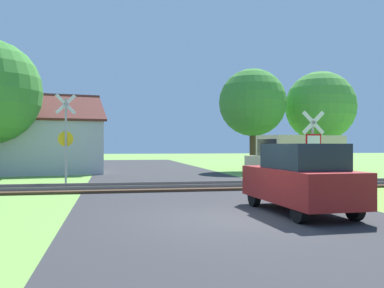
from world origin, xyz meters
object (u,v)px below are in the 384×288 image
(stop_sign_near, at_px, (313,146))
(mail_truck, at_px, (299,155))
(house, at_px, (40,144))
(parked_car, at_px, (300,178))
(crossing_sign_far, at_px, (66,135))
(tree_right, at_px, (253,103))
(tree_far, at_px, (320,107))

(stop_sign_near, distance_m, mail_truck, 5.89)
(stop_sign_near, relative_size, mail_truck, 0.58)
(stop_sign_near, height_order, mail_truck, stop_sign_near)
(house, distance_m, parked_car, 20.22)
(crossing_sign_far, relative_size, tree_right, 0.57)
(tree_far, bearing_deg, parked_car, -118.96)
(crossing_sign_far, relative_size, mail_truck, 0.76)
(mail_truck, xyz_separation_m, parked_car, (-4.53, -9.87, -0.34))
(crossing_sign_far, distance_m, mail_truck, 11.30)
(mail_truck, bearing_deg, parked_car, 141.44)
(house, xyz_separation_m, tree_right, (13.83, -0.66, 2.82))
(stop_sign_near, bearing_deg, house, -49.35)
(stop_sign_near, xyz_separation_m, house, (-11.71, 13.65, 0.09))
(tree_right, xyz_separation_m, parked_car, (-4.66, -17.34, -3.74))
(crossing_sign_far, bearing_deg, parked_car, -65.44)
(tree_far, height_order, tree_right, tree_far)
(tree_right, distance_m, parked_car, 18.34)
(parked_car, bearing_deg, crossing_sign_far, 125.55)
(house, bearing_deg, tree_right, -12.69)
(tree_far, xyz_separation_m, tree_right, (-5.30, -0.66, 0.11))
(crossing_sign_far, relative_size, parked_car, 0.97)
(stop_sign_near, distance_m, tree_right, 13.48)
(house, bearing_deg, parked_car, -72.96)
(stop_sign_near, distance_m, crossing_sign_far, 10.10)
(crossing_sign_far, bearing_deg, tree_far, 16.30)
(house, height_order, tree_right, tree_right)
(house, height_order, parked_car, house)
(house, distance_m, tree_far, 19.32)
(parked_car, bearing_deg, tree_right, 72.56)
(tree_far, height_order, parked_car, tree_far)
(crossing_sign_far, height_order, tree_right, tree_right)
(tree_far, bearing_deg, mail_truck, -123.77)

